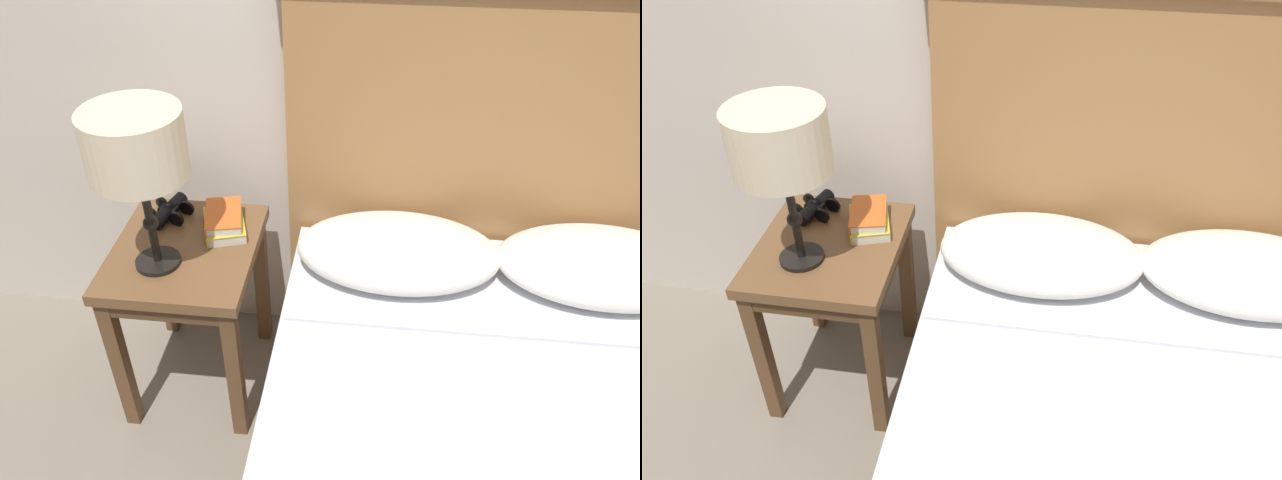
{
  "view_description": "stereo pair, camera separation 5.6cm",
  "coord_description": "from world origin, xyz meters",
  "views": [
    {
      "loc": [
        -0.01,
        -0.88,
        1.73
      ],
      "look_at": [
        -0.17,
        0.49,
        0.67
      ],
      "focal_mm": 35.0,
      "sensor_mm": 36.0,
      "label": 1
    },
    {
      "loc": [
        0.05,
        -0.87,
        1.73
      ],
      "look_at": [
        -0.17,
        0.49,
        0.67
      ],
      "focal_mm": 35.0,
      "sensor_mm": 36.0,
      "label": 2
    }
  ],
  "objects": [
    {
      "name": "book_on_nightstand",
      "position": [
        -0.48,
        0.64,
        0.59
      ],
      "size": [
        0.17,
        0.21,
        0.04
      ],
      "color": "silver",
      "rests_on": "nightstand"
    },
    {
      "name": "table_lamp",
      "position": [
        -0.63,
        0.46,
        0.95
      ],
      "size": [
        0.26,
        0.26,
        0.48
      ],
      "color": "black",
      "rests_on": "nightstand"
    },
    {
      "name": "nightstand",
      "position": [
        -0.58,
        0.54,
        0.48
      ],
      "size": [
        0.43,
        0.5,
        0.57
      ],
      "color": "brown",
      "rests_on": "ground_plane"
    },
    {
      "name": "binoculars_pair",
      "position": [
        -0.67,
        0.69,
        0.6
      ],
      "size": [
        0.15,
        0.16,
        0.05
      ],
      "color": "black",
      "rests_on": "nightstand"
    },
    {
      "name": "book_stacked_on_top",
      "position": [
        -0.48,
        0.65,
        0.62
      ],
      "size": [
        0.15,
        0.19,
        0.03
      ],
      "color": "silver",
      "rests_on": "book_on_nightstand"
    }
  ]
}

